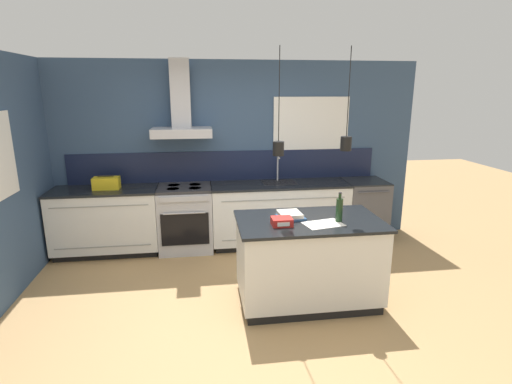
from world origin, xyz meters
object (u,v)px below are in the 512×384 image
object	(u,v)px
dishwasher	(363,210)
oven_range	(186,218)
book_stack	(290,215)
yellow_toolbox	(106,183)
red_supply_box	(282,222)
bottle_on_island	(339,210)

from	to	relation	value
dishwasher	oven_range	bearing A→B (deg)	-179.91
book_stack	yellow_toolbox	xyz separation A→B (m)	(-2.15, 1.56, 0.05)
oven_range	red_supply_box	xyz separation A→B (m)	(1.00, -1.76, 0.49)
book_stack	red_supply_box	world-z (taller)	red_supply_box
dishwasher	yellow_toolbox	world-z (taller)	yellow_toolbox
oven_range	yellow_toolbox	xyz separation A→B (m)	(-1.02, 0.00, 0.54)
bottle_on_island	red_supply_box	distance (m)	0.60
red_supply_box	bottle_on_island	bearing A→B (deg)	2.37
dishwasher	book_stack	size ratio (longest dim) A/B	3.13
bottle_on_island	red_supply_box	size ratio (longest dim) A/B	1.53
oven_range	yellow_toolbox	bearing A→B (deg)	179.75
oven_range	bottle_on_island	size ratio (longest dim) A/B	2.97
red_supply_box	yellow_toolbox	world-z (taller)	yellow_toolbox
oven_range	dishwasher	distance (m)	2.61
bottle_on_island	book_stack	world-z (taller)	bottle_on_island
dishwasher	yellow_toolbox	xyz separation A→B (m)	(-3.63, 0.00, 0.54)
red_supply_box	book_stack	bearing A→B (deg)	57.58
yellow_toolbox	red_supply_box	bearing A→B (deg)	-41.10
dishwasher	red_supply_box	world-z (taller)	red_supply_box
bottle_on_island	book_stack	distance (m)	0.50
book_stack	yellow_toolbox	distance (m)	2.66
bottle_on_island	red_supply_box	world-z (taller)	bottle_on_island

